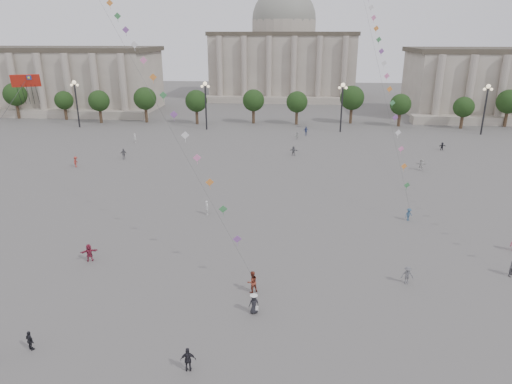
{
  "coord_description": "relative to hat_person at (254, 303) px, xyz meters",
  "views": [
    {
      "loc": [
        5.53,
        -31.0,
        20.54
      ],
      "look_at": [
        1.58,
        12.0,
        5.54
      ],
      "focal_mm": 32.0,
      "sensor_mm": 36.0,
      "label": 1
    }
  ],
  "objects": [
    {
      "name": "hall_central",
      "position": [
        -2.59,
        129.95,
        13.37
      ],
      "size": [
        48.3,
        34.3,
        35.5
      ],
      "color": "gray",
      "rests_on": "ground"
    },
    {
      "name": "person_crowd_13",
      "position": [
        -7.55,
        19.9,
        0.02
      ],
      "size": [
        0.6,
        0.74,
        1.75
      ],
      "primitive_type": "imported",
      "rotation": [
        0.0,
        0.0,
        1.9
      ],
      "color": "silver",
      "rests_on": "ground"
    },
    {
      "name": "person_crowd_7",
      "position": [
        22.69,
        41.62,
        0.07
      ],
      "size": [
        1.72,
        0.55,
        1.85
      ],
      "primitive_type": "imported",
      "rotation": [
        0.0,
        0.0,
        3.14
      ],
      "color": "silver",
      "rests_on": "ground"
    },
    {
      "name": "kite_flyer_1",
      "position": [
        16.11,
        20.18,
        -0.11
      ],
      "size": [
        1.12,
        0.98,
        1.5
      ],
      "primitive_type": "imported",
      "rotation": [
        0.0,
        0.0,
        0.54
      ],
      "color": "#2F4E6B",
      "rests_on": "ground"
    },
    {
      "name": "dragon_kite",
      "position": [
        -19.17,
        5.47,
        15.24
      ],
      "size": [
        3.93,
        8.17,
        22.14
      ],
      "color": "red",
      "rests_on": "ground"
    },
    {
      "name": "tourist_4",
      "position": [
        -3.58,
        -6.78,
        -0.01
      ],
      "size": [
        1.05,
        0.56,
        1.7
      ],
      "primitive_type": "imported",
      "rotation": [
        0.0,
        0.0,
        3.29
      ],
      "color": "black",
      "rests_on": "ground"
    },
    {
      "name": "person_crowd_6",
      "position": [
        12.79,
        5.61,
        -0.04
      ],
      "size": [
        1.09,
        0.67,
        1.64
      ],
      "primitive_type": "imported",
      "rotation": [
        0.0,
        0.0,
        6.23
      ],
      "color": "#5C5D60",
      "rests_on": "ground"
    },
    {
      "name": "tree_row",
      "position": [
        -2.59,
        78.73,
        4.53
      ],
      "size": [
        137.12,
        5.12,
        8.0
      ],
      "color": "#362A1B",
      "rests_on": "ground"
    },
    {
      "name": "tourist_2",
      "position": [
        -16.44,
        7.16,
        0.01
      ],
      "size": [
        1.66,
        1.21,
        1.73
      ],
      "primitive_type": "imported",
      "rotation": [
        0.0,
        0.0,
        3.63
      ],
      "color": "maroon",
      "rests_on": "ground"
    },
    {
      "name": "person_crowd_17",
      "position": [
        -32.81,
        38.35,
        0.02
      ],
      "size": [
        0.67,
        1.14,
        1.76
      ],
      "primitive_type": "imported",
      "rotation": [
        0.0,
        0.0,
        1.58
      ],
      "color": "#9D332B",
      "rests_on": "ground"
    },
    {
      "name": "hall_west",
      "position": [
        -77.59,
        94.62,
        7.57
      ],
      "size": [
        84.0,
        26.22,
        17.2
      ],
      "color": "gray",
      "rests_on": "ground"
    },
    {
      "name": "person_crowd_12",
      "position": [
        2.38,
        49.18,
        -0.04
      ],
      "size": [
        1.59,
        0.78,
        1.65
      ],
      "primitive_type": "imported",
      "rotation": [
        0.0,
        0.0,
        2.95
      ],
      "color": "slate",
      "rests_on": "ground"
    },
    {
      "name": "kite_flyer_0",
      "position": [
        -0.44,
        3.05,
        0.1
      ],
      "size": [
        1.18,
        1.12,
        1.91
      ],
      "primitive_type": "imported",
      "rotation": [
        0.0,
        0.0,
        3.73
      ],
      "color": "maroon",
      "rests_on": "ground"
    },
    {
      "name": "lamp_post_mid_west",
      "position": [
        -17.59,
        70.73,
        6.49
      ],
      "size": [
        2.0,
        0.9,
        10.65
      ],
      "color": "#262628",
      "rests_on": "ground"
    },
    {
      "name": "person_crowd_16",
      "position": [
        -26.9,
        43.9,
        0.06
      ],
      "size": [
        1.17,
        0.84,
        1.84
      ],
      "primitive_type": "imported",
      "rotation": [
        0.0,
        0.0,
        0.41
      ],
      "color": "#5A5A5E",
      "rests_on": "ground"
    },
    {
      "name": "person_crowd_4",
      "position": [
        2.93,
        62.63,
        -0.09
      ],
      "size": [
        1.32,
        1.33,
        1.53
      ],
      "primitive_type": "imported",
      "rotation": [
        0.0,
        0.0,
        3.93
      ],
      "color": "#B6B7B3",
      "rests_on": "ground"
    },
    {
      "name": "tourist_1",
      "position": [
        -14.82,
        -5.75,
        -0.12
      ],
      "size": [
        0.93,
        0.74,
        1.48
      ],
      "primitive_type": "imported",
      "rotation": [
        0.0,
        0.0,
        2.63
      ],
      "color": "black",
      "rests_on": "ground"
    },
    {
      "name": "lamp_post_mid_east",
      "position": [
        12.41,
        70.73,
        6.49
      ],
      "size": [
        2.0,
        0.9,
        10.65
      ],
      "color": "#262628",
      "rests_on": "ground"
    },
    {
      "name": "lamp_post_far_east",
      "position": [
        42.41,
        70.73,
        6.49
      ],
      "size": [
        2.0,
        0.9,
        10.65
      ],
      "color": "#262628",
      "rests_on": "ground"
    },
    {
      "name": "person_crowd_0",
      "position": [
        4.77,
        66.55,
        0.09
      ],
      "size": [
        1.21,
        0.79,
        1.9
      ],
      "primitive_type": "imported",
      "rotation": [
        0.0,
        0.0,
        0.31
      ],
      "color": "#394780",
      "rests_on": "ground"
    },
    {
      "name": "kite_train_west",
      "position": [
        -19.1,
        24.88,
        22.37
      ],
      "size": [
        35.31,
        40.68,
        67.82
      ],
      "color": "#3F3F3F",
      "rests_on": "ground"
    },
    {
      "name": "person_crowd_10",
      "position": [
        -29.2,
        56.35,
        0.07
      ],
      "size": [
        0.76,
        0.81,
        1.86
      ],
      "primitive_type": "imported",
      "rotation": [
        0.0,
        0.0,
        2.23
      ],
      "color": "silver",
      "rests_on": "ground"
    },
    {
      "name": "hat_person",
      "position": [
        0.0,
        0.0,
        0.0
      ],
      "size": [
        0.93,
        0.79,
        1.69
      ],
      "color": "black",
      "rests_on": "ground"
    },
    {
      "name": "lamp_post_far_west",
      "position": [
        -47.59,
        70.73,
        6.49
      ],
      "size": [
        2.0,
        0.9,
        10.65
      ],
      "color": "#262628",
      "rests_on": "ground"
    },
    {
      "name": "ground",
      "position": [
        -2.59,
        0.73,
        -0.86
      ],
      "size": [
        360.0,
        360.0,
        0.0
      ],
      "primitive_type": "plane",
      "color": "#575452",
      "rests_on": "ground"
    },
    {
      "name": "person_crowd_9",
      "position": [
        29.93,
        55.5,
        -0.11
      ],
      "size": [
        1.45,
        0.74,
        1.49
      ],
      "primitive_type": "imported",
      "rotation": [
        0.0,
        0.0,
        0.23
      ],
      "color": "black",
      "rests_on": "ground"
    }
  ]
}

